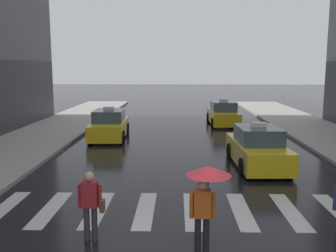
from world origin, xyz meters
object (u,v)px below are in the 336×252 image
(taxi_second, at_px, (109,126))
(pedestrian_with_handbag, at_px, (91,202))
(taxi_lead, at_px, (257,149))
(pedestrian_with_umbrella, at_px, (206,186))
(taxi_third, at_px, (223,114))

(taxi_second, relative_size, pedestrian_with_handbag, 2.79)
(taxi_lead, relative_size, pedestrian_with_handbag, 2.78)
(taxi_lead, bearing_deg, taxi_second, 140.62)
(taxi_second, bearing_deg, pedestrian_with_umbrella, -71.28)
(taxi_second, height_order, pedestrian_with_umbrella, pedestrian_with_umbrella)
(taxi_second, xyz_separation_m, pedestrian_with_handbag, (1.83, -12.54, 0.21))
(pedestrian_with_umbrella, relative_size, pedestrian_with_handbag, 1.18)
(taxi_second, relative_size, taxi_third, 1.00)
(taxi_third, distance_m, pedestrian_with_handbag, 18.56)
(taxi_second, distance_m, taxi_third, 8.78)
(taxi_third, xyz_separation_m, pedestrian_with_umbrella, (-2.59, -18.35, 0.79))
(taxi_lead, distance_m, pedestrian_with_handbag, 8.54)
(taxi_third, bearing_deg, pedestrian_with_umbrella, -98.02)
(pedestrian_with_handbag, bearing_deg, pedestrian_with_umbrella, -11.59)
(taxi_second, bearing_deg, taxi_lead, -39.38)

